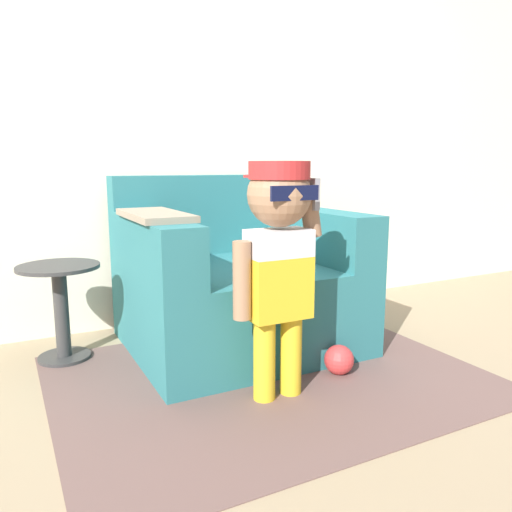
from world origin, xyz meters
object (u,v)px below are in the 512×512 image
side_table (61,303)px  toy_ball (339,360)px  armchair (235,284)px  person_child (278,244)px

side_table → toy_ball: side_table is taller
toy_ball → side_table: bearing=144.9°
side_table → toy_ball: bearing=-35.1°
side_table → toy_ball: size_ratio=3.46×
armchair → toy_ball: armchair is taller
armchair → toy_ball: bearing=-67.9°
person_child → toy_ball: bearing=10.3°
side_table → toy_ball: 1.40m
toy_ball → armchair: bearing=112.1°
side_table → toy_ball: (1.13, -0.80, -0.23)m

